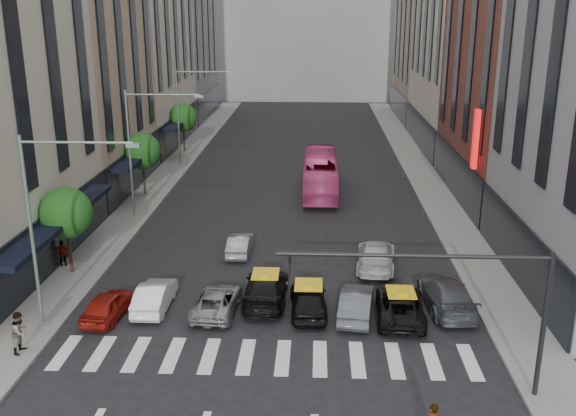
# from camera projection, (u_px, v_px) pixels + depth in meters

# --- Properties ---
(ground) EXTENTS (160.00, 160.00, 0.00)m
(ground) POSITION_uv_depth(u_px,v_px,m) (266.00, 376.00, 26.27)
(ground) COLOR black
(ground) RESTS_ON ground
(sidewalk_left) EXTENTS (3.00, 96.00, 0.15)m
(sidewalk_left) POSITION_uv_depth(u_px,v_px,m) (161.00, 182.00, 55.34)
(sidewalk_left) COLOR slate
(sidewalk_left) RESTS_ON ground
(sidewalk_right) EXTENTS (3.00, 96.00, 0.15)m
(sidewalk_right) POSITION_uv_depth(u_px,v_px,m) (429.00, 185.00, 54.35)
(sidewalk_right) COLOR slate
(sidewalk_right) RESTS_ON ground
(building_left_b) EXTENTS (8.00, 16.00, 24.00)m
(building_left_b) POSITION_uv_depth(u_px,v_px,m) (76.00, 40.00, 50.11)
(building_left_b) COLOR tan
(building_left_b) RESTS_ON ground
(building_left_d) EXTENTS (8.00, 18.00, 30.00)m
(building_left_d) POSITION_uv_depth(u_px,v_px,m) (175.00, 3.00, 84.48)
(building_left_d) COLOR gray
(building_left_d) RESTS_ON ground
(building_right_b) EXTENTS (8.00, 18.00, 26.00)m
(building_right_b) POSITION_uv_depth(u_px,v_px,m) (522.00, 28.00, 47.38)
(building_right_b) COLOR brown
(building_right_b) RESTS_ON ground
(building_right_d) EXTENTS (8.00, 18.00, 28.00)m
(building_right_d) POSITION_uv_depth(u_px,v_px,m) (434.00, 11.00, 83.31)
(building_right_d) COLOR tan
(building_right_d) RESTS_ON ground
(tree_near) EXTENTS (2.88, 2.88, 4.95)m
(tree_near) POSITION_uv_depth(u_px,v_px,m) (66.00, 213.00, 35.22)
(tree_near) COLOR black
(tree_near) RESTS_ON sidewalk_left
(tree_mid) EXTENTS (2.88, 2.88, 4.95)m
(tree_mid) POSITION_uv_depth(u_px,v_px,m) (142.00, 151.00, 50.47)
(tree_mid) COLOR black
(tree_mid) RESTS_ON sidewalk_left
(tree_far) EXTENTS (2.88, 2.88, 4.95)m
(tree_far) POSITION_uv_depth(u_px,v_px,m) (183.00, 118.00, 65.72)
(tree_far) COLOR black
(tree_far) RESTS_ON sidewalk_left
(streetlamp_near) EXTENTS (5.38, 0.25, 9.00)m
(streetlamp_near) POSITION_uv_depth(u_px,v_px,m) (49.00, 207.00, 28.75)
(streetlamp_near) COLOR gray
(streetlamp_near) RESTS_ON sidewalk_left
(streetlamp_mid) EXTENTS (5.38, 0.25, 9.00)m
(streetlamp_mid) POSITION_uv_depth(u_px,v_px,m) (142.00, 138.00, 44.00)
(streetlamp_mid) COLOR gray
(streetlamp_mid) RESTS_ON sidewalk_left
(streetlamp_far) EXTENTS (5.38, 0.25, 9.00)m
(streetlamp_far) POSITION_uv_depth(u_px,v_px,m) (188.00, 104.00, 59.26)
(streetlamp_far) COLOR gray
(streetlamp_far) RESTS_ON sidewalk_left
(traffic_signal) EXTENTS (10.10, 0.20, 6.00)m
(traffic_signal) POSITION_uv_depth(u_px,v_px,m) (471.00, 290.00, 23.64)
(traffic_signal) COLOR black
(traffic_signal) RESTS_ON ground
(liberty_sign) EXTENTS (0.30, 0.70, 4.00)m
(liberty_sign) POSITION_uv_depth(u_px,v_px,m) (476.00, 139.00, 42.99)
(liberty_sign) COLOR red
(liberty_sign) RESTS_ON ground
(car_red) EXTENTS (1.98, 4.00, 1.31)m
(car_red) POSITION_uv_depth(u_px,v_px,m) (108.00, 305.00, 31.09)
(car_red) COLOR maroon
(car_red) RESTS_ON ground
(car_white_front) EXTENTS (1.46, 4.17, 1.37)m
(car_white_front) POSITION_uv_depth(u_px,v_px,m) (155.00, 296.00, 32.01)
(car_white_front) COLOR white
(car_white_front) RESTS_ON ground
(car_silver) EXTENTS (2.29, 4.52, 1.23)m
(car_silver) POSITION_uv_depth(u_px,v_px,m) (217.00, 301.00, 31.62)
(car_silver) COLOR gray
(car_silver) RESTS_ON ground
(taxi_left) EXTENTS (2.20, 5.28, 1.52)m
(taxi_left) POSITION_uv_depth(u_px,v_px,m) (266.00, 288.00, 32.71)
(taxi_left) COLOR black
(taxi_left) RESTS_ON ground
(taxi_center) EXTENTS (2.00, 4.46, 1.49)m
(taxi_center) POSITION_uv_depth(u_px,v_px,m) (308.00, 299.00, 31.51)
(taxi_center) COLOR black
(taxi_center) RESTS_ON ground
(car_grey_mid) EXTENTS (2.05, 4.45, 1.41)m
(car_grey_mid) POSITION_uv_depth(u_px,v_px,m) (356.00, 303.00, 31.18)
(car_grey_mid) COLOR #47494F
(car_grey_mid) RESTS_ON ground
(taxi_right) EXTENTS (2.52, 4.96, 1.35)m
(taxi_right) POSITION_uv_depth(u_px,v_px,m) (400.00, 305.00, 31.02)
(taxi_right) COLOR black
(taxi_right) RESTS_ON ground
(car_grey_curb) EXTENTS (2.49, 5.38, 1.52)m
(car_grey_curb) POSITION_uv_depth(u_px,v_px,m) (447.00, 295.00, 31.94)
(car_grey_curb) COLOR #43464B
(car_grey_curb) RESTS_ON ground
(car_row2_left) EXTENTS (1.36, 3.77, 1.23)m
(car_row2_left) POSITION_uv_depth(u_px,v_px,m) (240.00, 244.00, 39.17)
(car_row2_left) COLOR #9F9FA5
(car_row2_left) RESTS_ON ground
(car_row2_right) EXTENTS (2.64, 5.37, 1.50)m
(car_row2_right) POSITION_uv_depth(u_px,v_px,m) (376.00, 255.00, 37.10)
(car_row2_right) COLOR silver
(car_row2_right) RESTS_ON ground
(bus) EXTENTS (2.64, 11.18, 3.11)m
(bus) POSITION_uv_depth(u_px,v_px,m) (320.00, 174.00, 51.95)
(bus) COLOR #D43E7D
(bus) RESTS_ON ground
(rider) EXTENTS (0.70, 0.59, 1.63)m
(rider) POSITION_uv_depth(u_px,v_px,m) (433.00, 410.00, 21.30)
(rider) COLOR gray
(rider) RESTS_ON motorcycle
(pedestrian_near) EXTENTS (0.81, 0.99, 1.88)m
(pedestrian_near) POSITION_uv_depth(u_px,v_px,m) (20.00, 332.00, 27.60)
(pedestrian_near) COLOR gray
(pedestrian_near) RESTS_ON sidewalk_left
(pedestrian_far) EXTENTS (0.98, 0.61, 1.56)m
(pedestrian_far) POSITION_uv_depth(u_px,v_px,m) (63.00, 253.00, 36.88)
(pedestrian_far) COLOR gray
(pedestrian_far) RESTS_ON sidewalk_left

